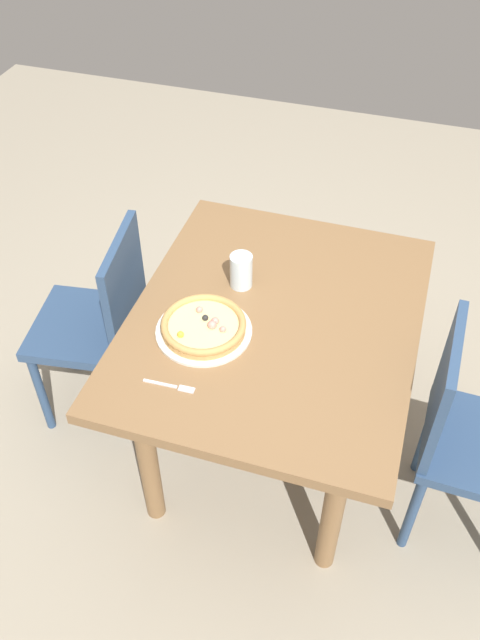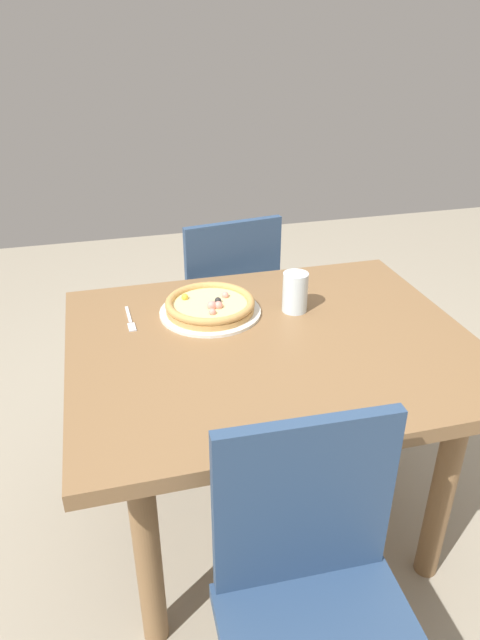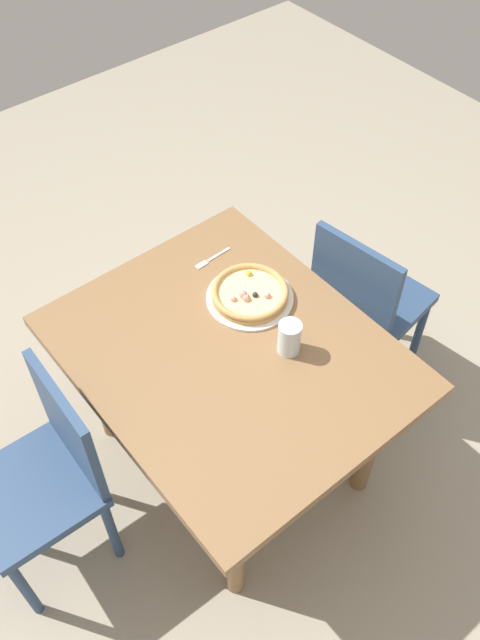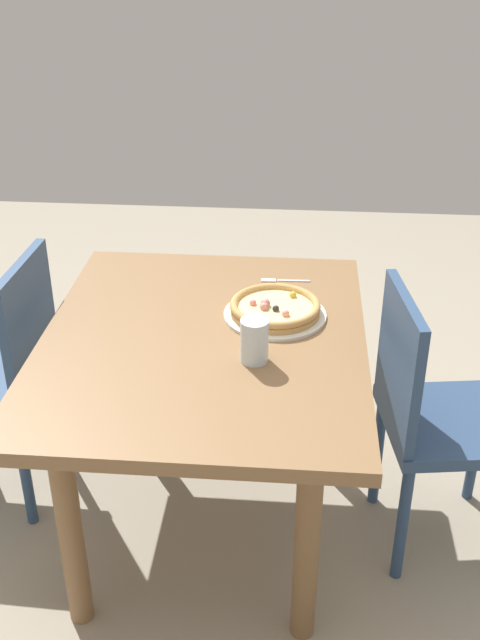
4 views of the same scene
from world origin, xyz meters
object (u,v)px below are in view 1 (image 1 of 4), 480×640
(chair_near, at_px, (100,321))
(fork, at_px, (173,386))
(chair_far, at_px, (467,434))
(plate, at_px, (204,331))
(drinking_glass, at_px, (241,271))
(dining_table, at_px, (274,338))
(pizza, at_px, (204,325))

(chair_near, xyz_separation_m, fork, (0.40, 0.48, 0.23))
(chair_near, distance_m, chair_far, 1.39)
(chair_far, bearing_deg, plate, -86.55)
(chair_near, relative_size, drinking_glass, 6.98)
(plate, bearing_deg, drinking_glass, 169.88)
(fork, bearing_deg, chair_far, 14.71)
(chair_near, distance_m, drinking_glass, 0.62)
(dining_table, bearing_deg, fork, -29.04)
(dining_table, xyz_separation_m, chair_near, (-0.01, -0.69, -0.13))
(dining_table, relative_size, pizza, 4.15)
(plate, height_order, pizza, pizza)
(chair_near, relative_size, fork, 5.39)
(plate, bearing_deg, fork, -2.39)
(chair_near, height_order, drinking_glass, chair_near)
(dining_table, bearing_deg, pizza, -55.77)
(chair_far, height_order, plate, chair_far)
(dining_table, xyz_separation_m, pizza, (0.14, -0.21, 0.13))
(chair_far, bearing_deg, pizza, -86.56)
(chair_near, xyz_separation_m, pizza, (0.15, 0.49, 0.26))
(plate, height_order, drinking_glass, drinking_glass)
(chair_near, bearing_deg, fork, -138.21)
(plate, height_order, fork, plate)
(dining_table, distance_m, plate, 0.27)
(pizza, height_order, fork, pizza)
(pizza, bearing_deg, plate, -70.01)
(pizza, bearing_deg, fork, -2.46)
(chair_near, bearing_deg, drinking_glass, -86.39)
(chair_far, distance_m, drinking_glass, 0.93)
(dining_table, relative_size, fork, 7.05)
(plate, bearing_deg, dining_table, 124.21)
(pizza, xyz_separation_m, fork, (0.25, -0.01, -0.03))
(fork, bearing_deg, chair_near, 137.88)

